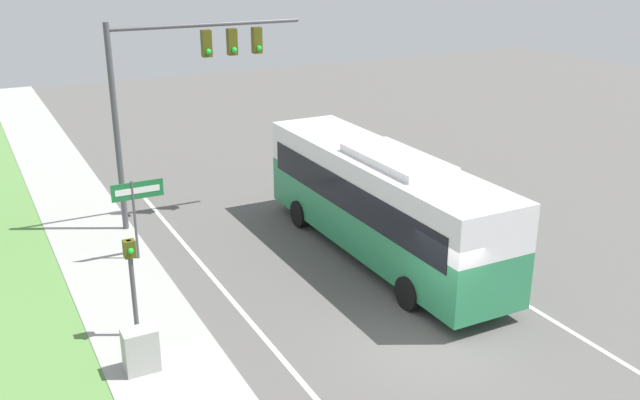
{
  "coord_description": "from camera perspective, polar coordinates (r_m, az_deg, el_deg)",
  "views": [
    {
      "loc": [
        -9.67,
        -12.88,
        9.5
      ],
      "look_at": [
        0.1,
        5.91,
        1.84
      ],
      "focal_mm": 40.0,
      "sensor_mm": 36.0,
      "label": 1
    }
  ],
  "objects": [
    {
      "name": "pedestrian_signal",
      "position": [
        18.18,
        -14.83,
        -5.61
      ],
      "size": [
        0.28,
        0.34,
        2.73
      ],
      "color": "#4C4C51",
      "rests_on": "ground_plane"
    },
    {
      "name": "lane_divider_near",
      "position": [
        17.11,
        -1.93,
        -13.83
      ],
      "size": [
        0.14,
        30.0,
        0.01
      ],
      "color": "silver",
      "rests_on": "ground_plane"
    },
    {
      "name": "signal_gantry",
      "position": [
        24.91,
        -11.18,
        9.7
      ],
      "size": [
        6.83,
        0.41,
        7.15
      ],
      "color": "#4C4C51",
      "rests_on": "ground_plane"
    },
    {
      "name": "lane_divider_far",
      "position": [
        20.78,
        16.46,
        -8.19
      ],
      "size": [
        0.14,
        30.0,
        0.01
      ],
      "color": "silver",
      "rests_on": "ground_plane"
    },
    {
      "name": "utility_cabinet",
      "position": [
        17.3,
        -14.15,
        -11.56
      ],
      "size": [
        0.78,
        0.54,
        1.06
      ],
      "color": "#A8A8A3",
      "rests_on": "sidewalk"
    },
    {
      "name": "ground_plane",
      "position": [
        18.7,
        8.26,
        -10.88
      ],
      "size": [
        80.0,
        80.0,
        0.0
      ],
      "primitive_type": "plane",
      "color": "#565451"
    },
    {
      "name": "bus",
      "position": [
        22.41,
        4.86,
        0.18
      ],
      "size": [
        2.64,
        11.01,
        3.59
      ],
      "color": "#2D8956",
      "rests_on": "ground_plane"
    },
    {
      "name": "street_sign",
      "position": [
        22.64,
        -14.46,
        -0.18
      ],
      "size": [
        1.61,
        0.08,
        2.68
      ],
      "color": "#4C4C51",
      "rests_on": "ground_plane"
    }
  ]
}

